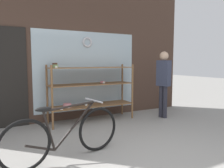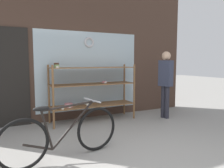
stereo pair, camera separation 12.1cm
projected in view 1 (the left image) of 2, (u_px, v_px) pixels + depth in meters
ground_plane at (153, 166)px, 2.89m from camera, size 30.00×30.00×0.00m
storefront_facade at (77, 42)px, 5.20m from camera, size 6.00×0.13×3.81m
display_case at (90, 87)px, 5.02m from camera, size 1.97×0.53×1.36m
bicycle at (65, 135)px, 3.04m from camera, size 1.76×0.49×0.81m
pedestrian at (164, 79)px, 5.34m from camera, size 0.26×0.36×1.63m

